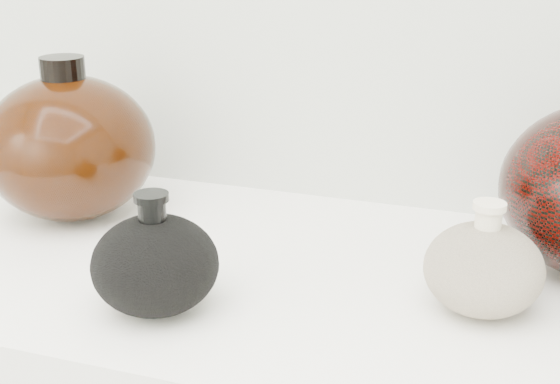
% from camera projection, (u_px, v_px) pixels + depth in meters
% --- Properties ---
extents(black_gourd_vase, '(0.17, 0.17, 0.13)m').
position_uv_depth(black_gourd_vase, '(155.00, 264.00, 0.80)').
color(black_gourd_vase, black).
rests_on(black_gourd_vase, display_counter).
extents(cream_gourd_vase, '(0.12, 0.12, 0.12)m').
position_uv_depth(cream_gourd_vase, '(484.00, 268.00, 0.79)').
color(cream_gourd_vase, beige).
rests_on(cream_gourd_vase, display_counter).
extents(left_round_pot, '(0.27, 0.27, 0.22)m').
position_uv_depth(left_round_pot, '(70.00, 147.00, 1.03)').
color(left_round_pot, black).
rests_on(left_round_pot, display_counter).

